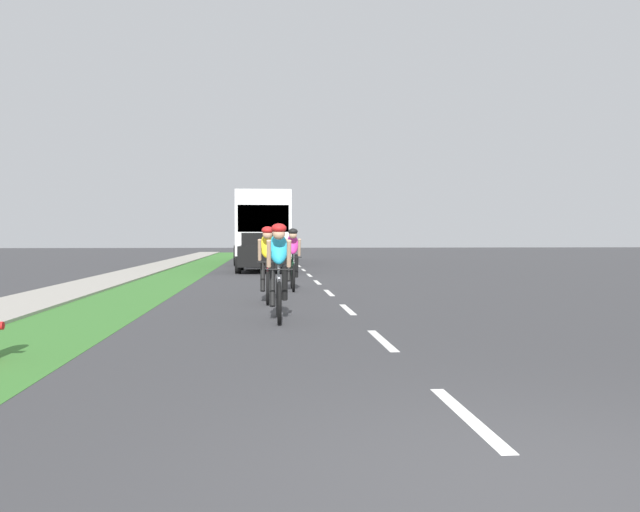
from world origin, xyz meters
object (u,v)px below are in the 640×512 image
object	(u,v)px
cyclist_lead	(279,271)
cyclist_distant	(293,259)
cyclist_trailing	(268,264)
sedan_black	(262,252)
bus_white	(264,225)

from	to	relation	value
cyclist_lead	cyclist_distant	distance (m)	6.17
cyclist_trailing	cyclist_distant	xyz separation A→B (m)	(0.64, 3.13, 0.00)
sedan_black	cyclist_trailing	bearing A→B (deg)	-89.11
cyclist_distant	sedan_black	world-z (taller)	cyclist_distant
cyclist_lead	cyclist_distant	world-z (taller)	same
cyclist_lead	bus_white	bearing A→B (deg)	90.78
cyclist_distant	cyclist_trailing	bearing A→B (deg)	-101.61
cyclist_distant	bus_white	world-z (taller)	bus_white
cyclist_distant	sedan_black	xyz separation A→B (m)	(-0.84, 9.31, -0.04)
cyclist_trailing	cyclist_distant	size ratio (longest dim) A/B	1.00
cyclist_trailing	cyclist_distant	distance (m)	3.20
cyclist_lead	cyclist_distant	bearing A→B (deg)	85.65
cyclist_distant	sedan_black	distance (m)	9.35
cyclist_lead	cyclist_trailing	size ratio (longest dim) A/B	1.00
cyclist_lead	cyclist_trailing	xyz separation A→B (m)	(-0.18, 3.02, 0.00)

